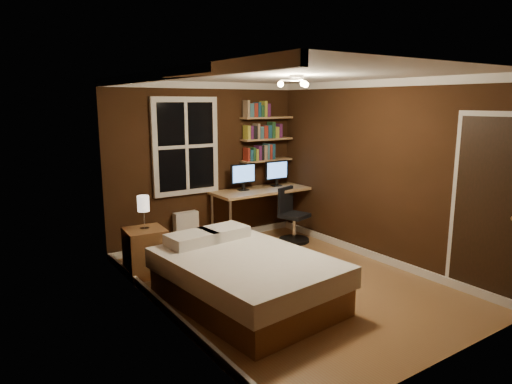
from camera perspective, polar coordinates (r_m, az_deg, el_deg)
floor at (r=5.76m, az=4.02°, el=-11.33°), size 4.20×4.20×0.00m
wall_back at (r=7.15m, az=-6.30°, el=3.46°), size 3.20×0.04×2.50m
wall_left at (r=4.60m, az=-11.63°, el=-0.99°), size 0.04×4.20×2.50m
wall_right at (r=6.51m, az=15.34°, el=2.37°), size 0.04×4.20×2.50m
ceiling at (r=5.33m, az=4.40°, el=14.35°), size 3.20×4.20×0.02m
window at (r=6.93m, az=-8.78°, el=5.65°), size 1.06×0.06×1.46m
door at (r=5.68m, az=27.07°, el=-2.04°), size 0.03×0.82×2.05m
ceiling_fixture at (r=5.25m, az=5.08°, el=13.30°), size 0.44×0.44×0.18m
bookshelf_lower at (r=7.61m, az=1.34°, el=4.00°), size 0.92×0.22×0.03m
books_row_lower at (r=7.60m, az=1.35°, el=4.97°), size 0.60×0.16×0.23m
bookshelf_middle at (r=7.58m, az=1.35°, el=6.62°), size 0.92×0.22×0.03m
books_row_middle at (r=7.57m, az=1.36°, el=7.60°), size 0.60×0.16×0.23m
bookshelf_upper at (r=7.56m, az=1.37°, el=9.27°), size 0.92×0.22×0.03m
books_row_upper at (r=7.55m, az=1.37°, el=10.26°), size 0.42×0.16×0.23m
bed at (r=5.14m, az=-1.37°, el=-10.67°), size 1.62×2.12×0.68m
nightstand at (r=6.10m, az=-13.63°, el=-7.28°), size 0.52×0.52×0.61m
bedside_lamp at (r=5.96m, az=-13.86°, el=-2.51°), size 0.15×0.15×0.43m
radiator at (r=7.07m, az=-8.72°, el=-4.71°), size 0.37×0.13×0.56m
desk at (r=7.39m, az=0.99°, el=-0.06°), size 1.73×0.65×0.82m
monitor_left at (r=7.22m, az=-1.61°, el=1.88°), size 0.45×0.12×0.43m
monitor_right at (r=7.59m, az=2.59°, el=2.33°), size 0.45×0.12×0.43m
desk_lamp at (r=7.71m, az=6.52°, el=2.45°), size 0.14×0.32×0.44m
office_chair at (r=7.33m, az=4.54°, el=-3.76°), size 0.49×0.49×0.87m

